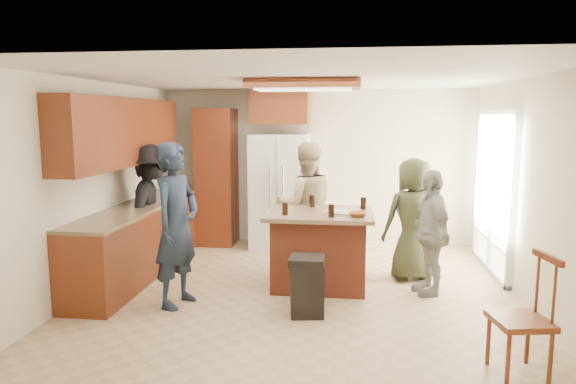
# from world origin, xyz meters

# --- Properties ---
(person_front_left) EXTENTS (0.64, 0.76, 1.80)m
(person_front_left) POSITION_xyz_m (-1.32, -0.56, 0.90)
(person_front_left) COLOR #1B2637
(person_front_left) RESTS_ON ground
(person_behind_left) EXTENTS (0.94, 0.69, 1.73)m
(person_behind_left) POSITION_xyz_m (-0.04, 1.01, 0.87)
(person_behind_left) COLOR tan
(person_behind_left) RESTS_ON ground
(person_behind_right) EXTENTS (0.88, 0.71, 1.56)m
(person_behind_right) POSITION_xyz_m (1.35, 0.70, 0.78)
(person_behind_right) COLOR #333921
(person_behind_right) RESTS_ON ground
(person_side_right) EXTENTS (0.64, 0.94, 1.47)m
(person_side_right) POSITION_xyz_m (1.49, 0.16, 0.74)
(person_side_right) COLOR #9B9C93
(person_side_right) RESTS_ON ground
(person_counter) EXTENTS (0.66, 1.16, 1.71)m
(person_counter) POSITION_xyz_m (-2.07, 0.65, 0.85)
(person_counter) COLOR black
(person_counter) RESTS_ON ground
(left_cabinetry) EXTENTS (0.64, 3.00, 2.30)m
(left_cabinetry) POSITION_xyz_m (-2.24, 0.40, 0.96)
(left_cabinetry) COLOR maroon
(left_cabinetry) RESTS_ON ground
(back_wall_units) EXTENTS (1.80, 0.60, 2.45)m
(back_wall_units) POSITION_xyz_m (-1.33, 2.20, 1.38)
(back_wall_units) COLOR maroon
(back_wall_units) RESTS_ON ground
(refrigerator) EXTENTS (0.90, 0.76, 1.80)m
(refrigerator) POSITION_xyz_m (-0.55, 2.12, 0.90)
(refrigerator) COLOR white
(refrigerator) RESTS_ON ground
(kitchen_island) EXTENTS (1.28, 1.03, 0.93)m
(kitchen_island) POSITION_xyz_m (0.19, 0.26, 0.47)
(kitchen_island) COLOR #9A3F27
(kitchen_island) RESTS_ON ground
(island_items) EXTENTS (0.99, 0.72, 0.15)m
(island_items) POSITION_xyz_m (0.43, 0.16, 0.97)
(island_items) COLOR silver
(island_items) RESTS_ON kitchen_island
(trash_bin) EXTENTS (0.39, 0.39, 0.63)m
(trash_bin) POSITION_xyz_m (0.12, -0.69, 0.32)
(trash_bin) COLOR black
(trash_bin) RESTS_ON ground
(spindle_chair) EXTENTS (0.49, 0.49, 0.99)m
(spindle_chair) POSITION_xyz_m (1.95, -1.74, 0.45)
(spindle_chair) COLOR maroon
(spindle_chair) RESTS_ON ground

